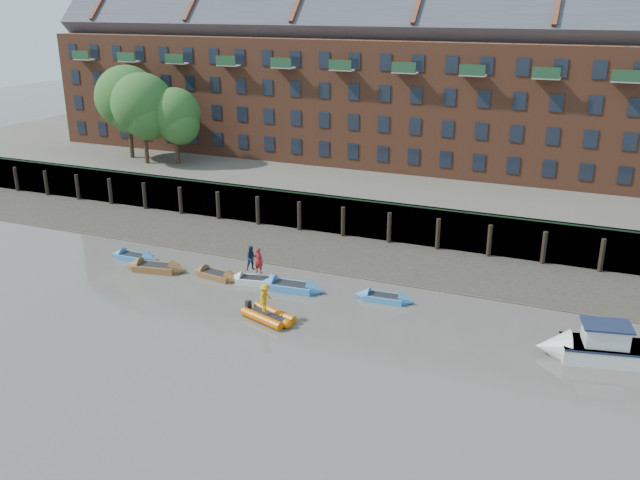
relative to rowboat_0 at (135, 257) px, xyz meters
The scene contains 18 objects.
ground 18.12m from the rowboat_0, 35.84° to the right, with size 220.00×220.00×0.00m, color #605C54.
foreshore 16.45m from the rowboat_0, 26.70° to the left, with size 110.00×8.00×0.50m, color #3D382F.
mud_band 15.22m from the rowboat_0, 15.19° to the left, with size 110.00×1.60×0.10m, color #4C4336.
river_wall 18.87m from the rowboat_0, 38.70° to the left, with size 110.00×1.23×3.30m.
bank_terrace 29.36m from the rowboat_0, 59.94° to the left, with size 110.00×28.00×3.20m, color #5E594D.
apartment_terrace 32.72m from the rowboat_0, 60.89° to the left, with size 80.60×15.56×20.98m.
tree_cluster 21.84m from the rowboat_0, 123.14° to the left, with size 11.76×7.74×9.40m.
rowboat_0 is the anchor object (origin of this frame).
rowboat_1 3.12m from the rowboat_0, 23.19° to the right, with size 5.03×2.24×1.41m.
rowboat_2 7.62m from the rowboat_0, ahead, with size 4.22×1.74×1.19m.
rowboat_3 10.69m from the rowboat_0, ahead, with size 4.35×1.98×1.22m.
rowboat_4 13.46m from the rowboat_0, ahead, with size 4.93×1.76×1.40m.
rowboat_5 19.81m from the rowboat_0, ahead, with size 4.11×1.43×1.17m.
rib_tender 15.14m from the rowboat_0, 20.04° to the right, with size 3.70×2.66×0.62m.
motor_launch 32.68m from the rowboat_0, ahead, with size 6.96×3.53×2.75m.
person_rower_a 11.03m from the rowboat_0, ahead, with size 0.67×0.44×1.83m, color maroon.
person_rower_b 10.35m from the rowboat_0, ahead, with size 0.86×0.67×1.78m, color #19233F.
person_rib_crew 14.93m from the rowboat_0, 20.46° to the right, with size 1.16×0.67×1.80m, color orange.
Camera 1 is at (17.19, -28.06, 18.67)m, focal length 38.00 mm.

